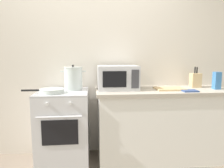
# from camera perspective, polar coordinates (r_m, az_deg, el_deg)

# --- Properties ---
(back_wall) EXTENTS (4.40, 0.10, 2.50)m
(back_wall) POSITION_cam_1_polar(r_m,az_deg,el_deg) (2.87, 0.44, 5.99)
(back_wall) COLOR silver
(back_wall) RESTS_ON ground_plane
(lower_cabinet_right) EXTENTS (1.64, 0.56, 0.88)m
(lower_cabinet_right) POSITION_cam_1_polar(r_m,az_deg,el_deg) (2.81, 13.71, -11.14)
(lower_cabinet_right) COLOR white
(lower_cabinet_right) RESTS_ON ground_plane
(countertop_right) EXTENTS (1.70, 0.60, 0.04)m
(countertop_right) POSITION_cam_1_polar(r_m,az_deg,el_deg) (2.70, 14.03, -1.86)
(countertop_right) COLOR #ADA393
(countertop_right) RESTS_ON lower_cabinet_right
(stove) EXTENTS (0.60, 0.64, 0.92)m
(stove) POSITION_cam_1_polar(r_m,az_deg,el_deg) (2.66, -13.07, -11.78)
(stove) COLOR silver
(stove) RESTS_ON ground_plane
(stock_pot) EXTENTS (0.31, 0.23, 0.31)m
(stock_pot) POSITION_cam_1_polar(r_m,az_deg,el_deg) (2.61, -10.56, 1.53)
(stock_pot) COLOR silver
(stock_pot) RESTS_ON stove
(frying_pan) EXTENTS (0.48, 0.28, 0.05)m
(frying_pan) POSITION_cam_1_polar(r_m,az_deg,el_deg) (2.45, -16.29, -1.82)
(frying_pan) COLOR silver
(frying_pan) RESTS_ON stove
(microwave) EXTENTS (0.50, 0.37, 0.30)m
(microwave) POSITION_cam_1_polar(r_m,az_deg,el_deg) (2.60, 1.68, 1.79)
(microwave) COLOR silver
(microwave) RESTS_ON countertop_right
(cutting_board) EXTENTS (0.36, 0.26, 0.02)m
(cutting_board) POSITION_cam_1_polar(r_m,az_deg,el_deg) (2.70, 15.72, -1.26)
(cutting_board) COLOR tan
(cutting_board) RESTS_ON countertop_right
(knife_block) EXTENTS (0.13, 0.10, 0.28)m
(knife_block) POSITION_cam_1_polar(r_m,az_deg,el_deg) (2.99, 22.13, 1.00)
(knife_block) COLOR tan
(knife_block) RESTS_ON countertop_right
(pasta_box) EXTENTS (0.08, 0.08, 0.22)m
(pasta_box) POSITION_cam_1_polar(r_m,az_deg,el_deg) (2.94, 27.02, 0.85)
(pasta_box) COLOR teal
(pasta_box) RESTS_ON countertop_right
(oven_mitt) EXTENTS (0.18, 0.14, 0.02)m
(oven_mitt) POSITION_cam_1_polar(r_m,az_deg,el_deg) (2.63, 20.72, -1.76)
(oven_mitt) COLOR #33477A
(oven_mitt) RESTS_ON countertop_right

